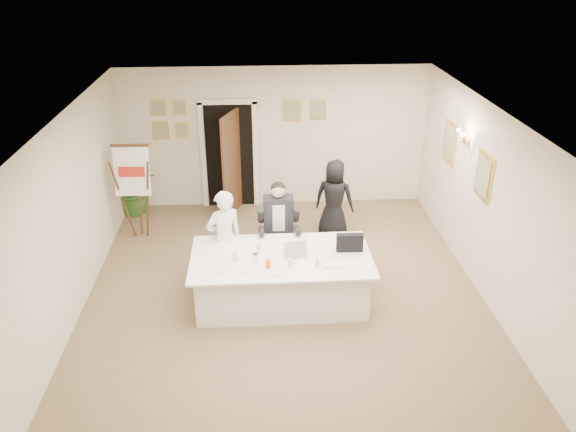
% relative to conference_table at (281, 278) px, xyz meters
% --- Properties ---
extents(floor, '(7.00, 7.00, 0.00)m').
position_rel_conference_table_xyz_m(floor, '(0.06, 0.08, -0.39)').
color(floor, '#7A6146').
rests_on(floor, ground).
extents(ceiling, '(6.00, 7.00, 0.02)m').
position_rel_conference_table_xyz_m(ceiling, '(0.06, 0.08, 2.41)').
color(ceiling, white).
rests_on(ceiling, wall_back).
extents(wall_back, '(6.00, 0.10, 2.80)m').
position_rel_conference_table_xyz_m(wall_back, '(0.06, 3.58, 1.01)').
color(wall_back, '#F3ECCD').
rests_on(wall_back, floor).
extents(wall_front, '(6.00, 0.10, 2.80)m').
position_rel_conference_table_xyz_m(wall_front, '(0.06, -3.42, 1.01)').
color(wall_front, '#F3ECCD').
rests_on(wall_front, floor).
extents(wall_left, '(0.10, 7.00, 2.80)m').
position_rel_conference_table_xyz_m(wall_left, '(-2.94, 0.08, 1.01)').
color(wall_left, '#F3ECCD').
rests_on(wall_left, floor).
extents(wall_right, '(0.10, 7.00, 2.80)m').
position_rel_conference_table_xyz_m(wall_right, '(3.06, 0.08, 1.01)').
color(wall_right, '#F3ECCD').
rests_on(wall_right, floor).
extents(doorway, '(1.14, 0.86, 2.20)m').
position_rel_conference_table_xyz_m(doorway, '(-0.82, 3.40, 0.65)').
color(doorway, black).
rests_on(doorway, floor).
extents(pictures_back_wall, '(3.40, 0.06, 0.80)m').
position_rel_conference_table_xyz_m(pictures_back_wall, '(-0.74, 3.55, 1.46)').
color(pictures_back_wall, '#E8BB4F').
rests_on(pictures_back_wall, wall_back).
extents(pictures_right_wall, '(0.06, 2.20, 0.80)m').
position_rel_conference_table_xyz_m(pictures_right_wall, '(3.03, 1.28, 1.36)').
color(pictures_right_wall, '#E8BB4F').
rests_on(pictures_right_wall, wall_right).
extents(wall_sconce, '(0.20, 0.30, 0.24)m').
position_rel_conference_table_xyz_m(wall_sconce, '(2.96, 1.28, 1.71)').
color(wall_sconce, gold).
rests_on(wall_sconce, wall_right).
extents(conference_table, '(2.62, 1.40, 0.78)m').
position_rel_conference_table_xyz_m(conference_table, '(0.00, 0.00, 0.00)').
color(conference_table, white).
rests_on(conference_table, floor).
extents(seated_man, '(0.71, 0.75, 1.52)m').
position_rel_conference_table_xyz_m(seated_man, '(0.01, 1.00, 0.37)').
color(seated_man, black).
rests_on(seated_man, floor).
extents(flip_chart, '(0.61, 0.39, 1.76)m').
position_rel_conference_table_xyz_m(flip_chart, '(-2.46, 2.20, 0.42)').
color(flip_chart, '#401F14').
rests_on(flip_chart, floor).
extents(standing_man, '(0.68, 0.58, 1.57)m').
position_rel_conference_table_xyz_m(standing_man, '(-0.84, 0.58, 0.39)').
color(standing_man, white).
rests_on(standing_man, floor).
extents(standing_woman, '(0.82, 0.68, 1.45)m').
position_rel_conference_table_xyz_m(standing_woman, '(1.06, 2.08, 0.33)').
color(standing_woman, black).
rests_on(standing_woman, floor).
extents(potted_palm, '(0.98, 0.85, 1.06)m').
position_rel_conference_table_xyz_m(potted_palm, '(-2.73, 3.28, 0.14)').
color(potted_palm, '#2D5A1E').
rests_on(potted_palm, floor).
extents(laptop, '(0.41, 0.43, 0.28)m').
position_rel_conference_table_xyz_m(laptop, '(0.20, 0.05, 0.52)').
color(laptop, '#B7BABC').
rests_on(laptop, conference_table).
extents(laptop_bag, '(0.39, 0.12, 0.27)m').
position_rel_conference_table_xyz_m(laptop_bag, '(1.01, 0.09, 0.52)').
color(laptop_bag, black).
rests_on(laptop_bag, conference_table).
extents(paper_stack, '(0.28, 0.21, 0.03)m').
position_rel_conference_table_xyz_m(paper_stack, '(0.73, -0.30, 0.40)').
color(paper_stack, white).
rests_on(paper_stack, conference_table).
extents(plate_left, '(0.22, 0.22, 0.01)m').
position_rel_conference_table_xyz_m(plate_left, '(-0.85, -0.34, 0.39)').
color(plate_left, white).
rests_on(plate_left, conference_table).
extents(plate_mid, '(0.24, 0.24, 0.01)m').
position_rel_conference_table_xyz_m(plate_mid, '(-0.47, -0.36, 0.39)').
color(plate_mid, white).
rests_on(plate_mid, conference_table).
extents(plate_near, '(0.25, 0.25, 0.01)m').
position_rel_conference_table_xyz_m(plate_near, '(-0.05, -0.47, 0.39)').
color(plate_near, white).
rests_on(plate_near, conference_table).
extents(glass_a, '(0.07, 0.07, 0.14)m').
position_rel_conference_table_xyz_m(glass_a, '(-0.66, -0.08, 0.45)').
color(glass_a, silver).
rests_on(glass_a, conference_table).
extents(glass_b, '(0.08, 0.08, 0.14)m').
position_rel_conference_table_xyz_m(glass_b, '(0.11, -0.33, 0.45)').
color(glass_b, silver).
rests_on(glass_b, conference_table).
extents(glass_c, '(0.07, 0.07, 0.14)m').
position_rel_conference_table_xyz_m(glass_c, '(0.49, -0.31, 0.45)').
color(glass_c, silver).
rests_on(glass_c, conference_table).
extents(glass_d, '(0.08, 0.08, 0.14)m').
position_rel_conference_table_xyz_m(glass_d, '(-0.32, 0.14, 0.45)').
color(glass_d, silver).
rests_on(glass_d, conference_table).
extents(oj_glass, '(0.09, 0.09, 0.13)m').
position_rel_conference_table_xyz_m(oj_glass, '(-0.20, -0.31, 0.45)').
color(oj_glass, '#F05A14').
rests_on(oj_glass, conference_table).
extents(steel_jug, '(0.10, 0.10, 0.11)m').
position_rel_conference_table_xyz_m(steel_jug, '(-0.38, -0.11, 0.44)').
color(steel_jug, silver).
rests_on(steel_jug, conference_table).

